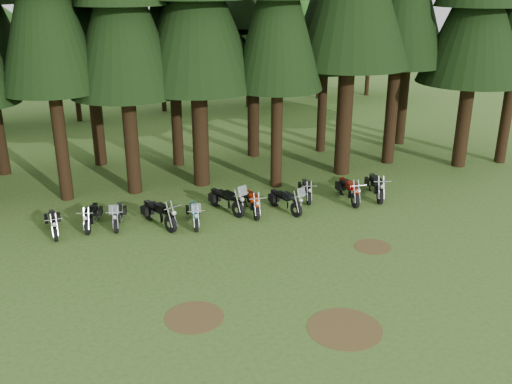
{
  "coord_description": "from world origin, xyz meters",
  "views": [
    {
      "loc": [
        -6.01,
        -16.49,
        9.55
      ],
      "look_at": [
        1.36,
        5.0,
        1.0
      ],
      "focal_mm": 40.0,
      "sensor_mm": 36.0,
      "label": 1
    }
  ],
  "objects_px": {
    "motorcycle_2": "(118,216)",
    "motorcycle_5": "(226,201)",
    "motorcycle_8": "(307,190)",
    "motorcycle_4": "(194,215)",
    "motorcycle_9": "(349,191)",
    "motorcycle_10": "(376,187)",
    "motorcycle_3": "(159,214)",
    "motorcycle_7": "(285,201)",
    "motorcycle_0": "(54,224)",
    "motorcycle_6": "(252,203)",
    "motorcycle_1": "(91,217)"
  },
  "relations": [
    {
      "from": "motorcycle_4",
      "to": "motorcycle_5",
      "type": "height_order",
      "value": "motorcycle_5"
    },
    {
      "from": "motorcycle_7",
      "to": "motorcycle_8",
      "type": "relative_size",
      "value": 1.11
    },
    {
      "from": "motorcycle_1",
      "to": "motorcycle_9",
      "type": "bearing_deg",
      "value": 11.99
    },
    {
      "from": "motorcycle_0",
      "to": "motorcycle_8",
      "type": "height_order",
      "value": "motorcycle_0"
    },
    {
      "from": "motorcycle_4",
      "to": "motorcycle_10",
      "type": "distance_m",
      "value": 8.69
    },
    {
      "from": "motorcycle_3",
      "to": "motorcycle_10",
      "type": "xyz_separation_m",
      "value": [
        10.07,
        0.02,
        -0.0
      ]
    },
    {
      "from": "motorcycle_8",
      "to": "motorcycle_9",
      "type": "xyz_separation_m",
      "value": [
        1.71,
        -0.85,
        0.07
      ]
    },
    {
      "from": "motorcycle_1",
      "to": "motorcycle_2",
      "type": "height_order",
      "value": "motorcycle_2"
    },
    {
      "from": "motorcycle_1",
      "to": "motorcycle_8",
      "type": "height_order",
      "value": "motorcycle_1"
    },
    {
      "from": "motorcycle_1",
      "to": "motorcycle_6",
      "type": "relative_size",
      "value": 0.92
    },
    {
      "from": "motorcycle_4",
      "to": "motorcycle_8",
      "type": "xyz_separation_m",
      "value": [
        5.53,
        1.18,
        -0.02
      ]
    },
    {
      "from": "motorcycle_5",
      "to": "motorcycle_6",
      "type": "height_order",
      "value": "motorcycle_5"
    },
    {
      "from": "motorcycle_1",
      "to": "motorcycle_5",
      "type": "distance_m",
      "value": 5.65
    },
    {
      "from": "motorcycle_9",
      "to": "motorcycle_0",
      "type": "bearing_deg",
      "value": -175.92
    },
    {
      "from": "motorcycle_3",
      "to": "motorcycle_6",
      "type": "height_order",
      "value": "motorcycle_3"
    },
    {
      "from": "motorcycle_0",
      "to": "motorcycle_7",
      "type": "distance_m",
      "value": 9.58
    },
    {
      "from": "motorcycle_0",
      "to": "motorcycle_2",
      "type": "bearing_deg",
      "value": -4.48
    },
    {
      "from": "motorcycle_0",
      "to": "motorcycle_4",
      "type": "xyz_separation_m",
      "value": [
        5.48,
        -0.94,
        0.01
      ]
    },
    {
      "from": "motorcycle_0",
      "to": "motorcycle_1",
      "type": "xyz_separation_m",
      "value": [
        1.47,
        0.22,
        0.0
      ]
    },
    {
      "from": "motorcycle_5",
      "to": "motorcycle_3",
      "type": "bearing_deg",
      "value": 169.02
    },
    {
      "from": "motorcycle_5",
      "to": "motorcycle_6",
      "type": "xyz_separation_m",
      "value": [
        1.0,
        -0.5,
        -0.04
      ]
    },
    {
      "from": "motorcycle_5",
      "to": "motorcycle_9",
      "type": "height_order",
      "value": "motorcycle_5"
    },
    {
      "from": "motorcycle_10",
      "to": "motorcycle_3",
      "type": "bearing_deg",
      "value": -162.58
    },
    {
      "from": "motorcycle_4",
      "to": "motorcycle_6",
      "type": "bearing_deg",
      "value": 16.29
    },
    {
      "from": "motorcycle_0",
      "to": "motorcycle_6",
      "type": "relative_size",
      "value": 0.93
    },
    {
      "from": "motorcycle_2",
      "to": "motorcycle_4",
      "type": "height_order",
      "value": "motorcycle_4"
    },
    {
      "from": "motorcycle_3",
      "to": "motorcycle_7",
      "type": "relative_size",
      "value": 1.05
    },
    {
      "from": "motorcycle_0",
      "to": "motorcycle_1",
      "type": "bearing_deg",
      "value": 4.79
    },
    {
      "from": "motorcycle_3",
      "to": "motorcycle_4",
      "type": "bearing_deg",
      "value": -35.86
    },
    {
      "from": "motorcycle_9",
      "to": "motorcycle_10",
      "type": "distance_m",
      "value": 1.43
    },
    {
      "from": "motorcycle_2",
      "to": "motorcycle_5",
      "type": "xyz_separation_m",
      "value": [
        4.63,
        -0.0,
        0.07
      ]
    },
    {
      "from": "motorcycle_7",
      "to": "motorcycle_10",
      "type": "bearing_deg",
      "value": -14.05
    },
    {
      "from": "motorcycle_8",
      "to": "motorcycle_5",
      "type": "bearing_deg",
      "value": -160.38
    },
    {
      "from": "motorcycle_6",
      "to": "motorcycle_7",
      "type": "bearing_deg",
      "value": -6.05
    },
    {
      "from": "motorcycle_5",
      "to": "motorcycle_7",
      "type": "relative_size",
      "value": 1.06
    },
    {
      "from": "motorcycle_0",
      "to": "motorcycle_6",
      "type": "xyz_separation_m",
      "value": [
        8.12,
        -0.54,
        0.03
      ]
    },
    {
      "from": "motorcycle_3",
      "to": "motorcycle_8",
      "type": "relative_size",
      "value": 1.16
    },
    {
      "from": "motorcycle_2",
      "to": "motorcycle_8",
      "type": "xyz_separation_m",
      "value": [
        8.53,
        0.28,
        -0.01
      ]
    },
    {
      "from": "motorcycle_5",
      "to": "motorcycle_7",
      "type": "bearing_deg",
      "value": -38.88
    },
    {
      "from": "motorcycle_2",
      "to": "motorcycle_4",
      "type": "relative_size",
      "value": 1.0
    },
    {
      "from": "motorcycle_6",
      "to": "motorcycle_5",
      "type": "bearing_deg",
      "value": 158.6
    },
    {
      "from": "motorcycle_6",
      "to": "motorcycle_8",
      "type": "xyz_separation_m",
      "value": [
        2.9,
        0.78,
        -0.04
      ]
    },
    {
      "from": "motorcycle_7",
      "to": "motorcycle_9",
      "type": "distance_m",
      "value": 3.19
    },
    {
      "from": "motorcycle_5",
      "to": "motorcycle_6",
      "type": "bearing_deg",
      "value": -47.56
    },
    {
      "from": "motorcycle_7",
      "to": "motorcycle_9",
      "type": "relative_size",
      "value": 0.93
    },
    {
      "from": "motorcycle_2",
      "to": "motorcycle_6",
      "type": "distance_m",
      "value": 5.65
    },
    {
      "from": "motorcycle_5",
      "to": "motorcycle_7",
      "type": "distance_m",
      "value": 2.55
    },
    {
      "from": "motorcycle_10",
      "to": "motorcycle_0",
      "type": "bearing_deg",
      "value": -164.95
    },
    {
      "from": "motorcycle_9",
      "to": "motorcycle_10",
      "type": "height_order",
      "value": "motorcycle_10"
    },
    {
      "from": "motorcycle_2",
      "to": "motorcycle_7",
      "type": "height_order",
      "value": "motorcycle_7"
    }
  ]
}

